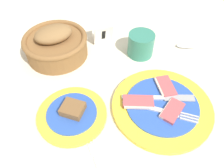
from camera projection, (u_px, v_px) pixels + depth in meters
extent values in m
plane|color=beige|center=(128.00, 120.00, 0.54)|extent=(3.00, 3.00, 0.00)
cylinder|color=yellow|center=(162.00, 106.00, 0.55)|extent=(0.25, 0.25, 0.01)
cylinder|color=#2D56B7|center=(162.00, 105.00, 0.55)|extent=(0.18, 0.18, 0.00)
cube|color=#BC5156|center=(173.00, 111.00, 0.53)|extent=(0.08, 0.07, 0.01)
cube|color=beige|center=(167.00, 107.00, 0.53)|extent=(0.06, 0.05, 0.01)
cube|color=#BC5156|center=(138.00, 101.00, 0.55)|extent=(0.08, 0.05, 0.01)
cube|color=beige|center=(138.00, 106.00, 0.54)|extent=(0.07, 0.03, 0.01)
cube|color=#BC5156|center=(166.00, 86.00, 0.58)|extent=(0.04, 0.07, 0.01)
cube|color=beige|center=(160.00, 87.00, 0.58)|extent=(0.01, 0.06, 0.01)
cube|color=silver|center=(144.00, 106.00, 0.54)|extent=(0.10, 0.06, 0.00)
cube|color=silver|center=(173.00, 114.00, 0.52)|extent=(0.03, 0.03, 0.00)
cube|color=silver|center=(189.00, 121.00, 0.51)|extent=(0.04, 0.02, 0.00)
cube|color=silver|center=(189.00, 118.00, 0.52)|extent=(0.04, 0.02, 0.00)
cube|color=silver|center=(189.00, 115.00, 0.52)|extent=(0.04, 0.02, 0.00)
cube|color=silver|center=(143.00, 97.00, 0.56)|extent=(0.11, 0.03, 0.00)
cube|color=#9EA0A5|center=(179.00, 98.00, 0.56)|extent=(0.08, 0.04, 0.00)
cylinder|color=yellow|center=(72.00, 115.00, 0.54)|extent=(0.17, 0.17, 0.01)
cylinder|color=#2D56B7|center=(72.00, 113.00, 0.53)|extent=(0.12, 0.12, 0.00)
cube|color=brown|center=(73.00, 109.00, 0.52)|extent=(0.07, 0.07, 0.02)
cylinder|color=#337F6B|center=(141.00, 44.00, 0.67)|extent=(0.08, 0.08, 0.07)
cylinder|color=white|center=(142.00, 36.00, 0.65)|extent=(0.07, 0.07, 0.01)
cylinder|color=brown|center=(57.00, 47.00, 0.67)|extent=(0.19, 0.19, 0.06)
torus|color=brown|center=(55.00, 39.00, 0.65)|extent=(0.19, 0.19, 0.02)
ellipsoid|color=olive|center=(53.00, 34.00, 0.63)|extent=(0.13, 0.11, 0.04)
cube|color=white|center=(103.00, 36.00, 0.70)|extent=(0.06, 0.03, 0.07)
cube|color=white|center=(101.00, 31.00, 0.71)|extent=(0.06, 0.03, 0.07)
cube|color=black|center=(104.00, 35.00, 0.69)|extent=(0.01, 0.01, 0.04)
cube|color=silver|center=(155.00, 47.00, 0.72)|extent=(0.11, 0.03, 0.01)
ellipsoid|color=silver|center=(187.00, 45.00, 0.72)|extent=(0.07, 0.04, 0.01)
cube|color=silver|center=(93.00, 149.00, 0.48)|extent=(0.02, 0.03, 0.01)
cube|color=silver|center=(91.00, 134.00, 0.51)|extent=(0.01, 0.04, 0.00)
cube|color=silver|center=(88.00, 135.00, 0.51)|extent=(0.01, 0.04, 0.00)
cube|color=silver|center=(85.00, 136.00, 0.50)|extent=(0.01, 0.04, 0.00)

